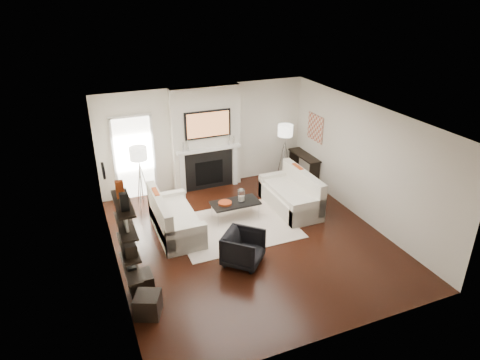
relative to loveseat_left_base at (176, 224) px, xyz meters
name	(u,v)px	position (x,y,z in m)	size (l,w,h in m)	color
room_envelope	(251,183)	(1.39, -0.88, 1.14)	(6.00, 6.00, 6.00)	black
chimney_breast	(206,139)	(1.39, 1.99, 1.14)	(1.80, 0.25, 2.70)	silver
fireplace_surround	(209,170)	(1.39, 1.86, 0.31)	(1.30, 0.02, 1.04)	black
firebox	(209,173)	(1.39, 1.85, 0.24)	(0.75, 0.02, 0.65)	black
mantel_pilaster_l	(183,174)	(0.67, 1.83, 0.34)	(0.12, 0.08, 1.10)	white
mantel_pilaster_r	(235,165)	(2.11, 1.83, 0.34)	(0.12, 0.08, 1.10)	white
mantel_shelf	(209,149)	(1.39, 1.81, 0.91)	(1.70, 0.18, 0.07)	white
tv_body	(208,124)	(1.39, 1.83, 1.57)	(1.20, 0.06, 0.70)	black
tv_screen	(208,125)	(1.39, 1.80, 1.57)	(1.10, 0.01, 0.62)	#BF723F
candlestick_l_tall	(188,145)	(0.84, 1.82, 1.09)	(0.04, 0.04, 0.30)	silver
candlestick_l_short	(183,147)	(0.71, 1.82, 1.06)	(0.04, 0.04, 0.24)	silver
candlestick_r_tall	(229,140)	(1.94, 1.82, 1.09)	(0.04, 0.04, 0.30)	silver
candlestick_r_short	(233,140)	(2.07, 1.82, 1.06)	(0.04, 0.04, 0.24)	silver
hallway_panel	(134,158)	(-0.46, 2.10, 0.84)	(0.90, 0.02, 2.10)	white
door_trim_l	(115,161)	(-0.94, 2.08, 0.84)	(0.06, 0.06, 2.16)	white
door_trim_r	(154,156)	(0.02, 2.08, 0.84)	(0.06, 0.06, 2.16)	white
door_trim_top	(130,116)	(-0.46, 2.08, 1.92)	(1.02, 0.06, 0.06)	white
rug	(236,227)	(1.28, -0.28, -0.20)	(2.60, 2.00, 0.01)	beige
loveseat_left_base	(176,224)	(0.00, 0.00, 0.00)	(0.85, 1.80, 0.42)	silver
loveseat_left_back	(160,214)	(-0.33, 0.00, 0.32)	(0.18, 1.80, 0.80)	silver
loveseat_left_arm_n	(186,239)	(0.00, -0.81, 0.09)	(0.85, 0.18, 0.60)	silver
loveseat_left_arm_s	(167,204)	(0.00, 0.81, 0.09)	(0.85, 0.18, 0.60)	silver
loveseat_left_cushion	(178,213)	(0.05, 0.00, 0.26)	(0.63, 1.44, 0.10)	silver
pillow_left_orange	(156,200)	(-0.33, 0.30, 0.52)	(0.10, 0.42, 0.42)	#B74316
pillow_left_charcoal	(163,213)	(-0.33, -0.30, 0.51)	(0.10, 0.40, 0.40)	black
loveseat_right_base	(290,200)	(2.83, 0.04, 0.00)	(0.85, 1.80, 0.42)	silver
loveseat_right_back	(303,186)	(3.16, 0.04, 0.32)	(0.18, 1.80, 0.80)	silver
loveseat_right_arm_n	(307,212)	(2.83, -0.77, 0.09)	(0.85, 0.18, 0.60)	silver
loveseat_right_arm_s	(275,184)	(2.83, 0.85, 0.09)	(0.85, 0.18, 0.60)	silver
loveseat_right_cushion	(289,191)	(2.78, 0.04, 0.26)	(0.63, 1.44, 0.10)	silver
pillow_right_orange	(297,174)	(3.16, 0.34, 0.52)	(0.10, 0.42, 0.42)	#B74316
pillow_right_charcoal	(310,184)	(3.16, -0.26, 0.51)	(0.10, 0.40, 0.40)	black
coffee_table	(235,203)	(1.42, 0.10, 0.19)	(1.10, 0.55, 0.04)	black
coffee_leg_nw	(218,219)	(0.92, -0.12, -0.02)	(0.02, 0.02, 0.38)	silver
coffee_leg_ne	(259,211)	(1.92, -0.12, -0.02)	(0.02, 0.02, 0.38)	silver
coffee_leg_sw	(212,211)	(0.92, 0.32, -0.02)	(0.02, 0.02, 0.38)	silver
coffee_leg_se	(251,203)	(1.92, 0.32, -0.02)	(0.02, 0.02, 0.38)	silver
hurricane_glass	(241,196)	(1.57, 0.10, 0.35)	(0.17, 0.17, 0.29)	white
hurricane_candle	(241,198)	(1.57, 0.10, 0.29)	(0.09, 0.09, 0.14)	white
copper_bowl	(225,203)	(1.17, 0.10, 0.24)	(0.31, 0.31, 0.05)	#BE471F
armchair	(243,247)	(0.92, -1.58, 0.15)	(0.71, 0.66, 0.73)	black
lamp_left_post	(142,187)	(-0.46, 1.34, 0.39)	(0.02, 0.02, 1.20)	silver
lamp_left_shade	(138,153)	(-0.46, 1.34, 1.24)	(0.40, 0.40, 0.30)	white
lamp_left_leg_a	(146,186)	(-0.35, 1.34, 0.39)	(0.02, 0.02, 1.25)	silver
lamp_left_leg_b	(139,186)	(-0.52, 1.43, 0.39)	(0.02, 0.02, 1.25)	silver
lamp_left_leg_c	(140,189)	(-0.52, 1.24, 0.39)	(0.02, 0.02, 1.25)	silver
lamp_right_post	(284,160)	(3.44, 1.55, 0.39)	(0.02, 0.02, 1.20)	silver
lamp_right_shade	(285,130)	(3.44, 1.55, 1.24)	(0.40, 0.40, 0.30)	white
lamp_right_leg_a	(288,160)	(3.55, 1.55, 0.39)	(0.02, 0.02, 1.25)	silver
lamp_right_leg_b	(281,159)	(3.38, 1.64, 0.39)	(0.02, 0.02, 1.25)	silver
lamp_right_leg_c	(284,162)	(3.38, 1.45, 0.39)	(0.02, 0.02, 1.25)	silver
console_top	(304,155)	(3.96, 1.35, 0.52)	(0.35, 1.20, 0.04)	black
console_leg_n	(314,176)	(3.96, 0.80, 0.14)	(0.30, 0.04, 0.71)	black
console_leg_s	(294,161)	(3.96, 1.90, 0.14)	(0.30, 0.04, 0.71)	black
wall_art	(315,128)	(4.12, 1.17, 1.34)	(0.03, 0.70, 0.70)	#B4765A
shelf_bottom	(131,267)	(-1.23, -1.88, 0.49)	(0.25, 1.00, 0.04)	black
shelf_lower	(128,247)	(-1.23, -1.88, 0.89)	(0.25, 1.00, 0.04)	black
shelf_upper	(126,226)	(-1.23, -1.88, 1.29)	(0.25, 1.00, 0.04)	black
shelf_top	(123,203)	(-1.23, -1.88, 1.69)	(0.25, 1.00, 0.04)	black
decor_magfile_a	(124,202)	(-1.23, -2.15, 1.85)	(0.12, 0.10, 0.28)	black
decor_magfile_b	(120,189)	(-1.23, -1.70, 1.85)	(0.12, 0.10, 0.28)	#B74316
decor_frame_a	(126,222)	(-1.23, -1.99, 1.42)	(0.04, 0.30, 0.22)	white
decor_frame_b	(122,211)	(-1.23, -1.58, 1.40)	(0.04, 0.22, 0.18)	black
decor_wine_rack	(130,249)	(-1.23, -2.13, 1.01)	(0.18, 0.25, 0.20)	black
decor_box_small	(127,238)	(-1.23, -1.74, 0.97)	(0.15, 0.12, 0.12)	black
decor_books	(131,266)	(-1.23, -1.92, 0.53)	(0.14, 0.20, 0.05)	black
decor_box_tall	(128,253)	(-1.23, -1.60, 0.60)	(0.10, 0.10, 0.18)	white
clock_rim	(103,171)	(-1.34, 0.02, 1.49)	(0.34, 0.34, 0.04)	black
clock_face	(105,171)	(-1.32, 0.02, 1.49)	(0.29, 0.29, 0.01)	white
ottoman_near	(141,284)	(-1.08, -1.74, -0.01)	(0.40, 0.40, 0.40)	black
ottoman_far	(148,305)	(-1.08, -2.32, -0.01)	(0.40, 0.40, 0.40)	black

